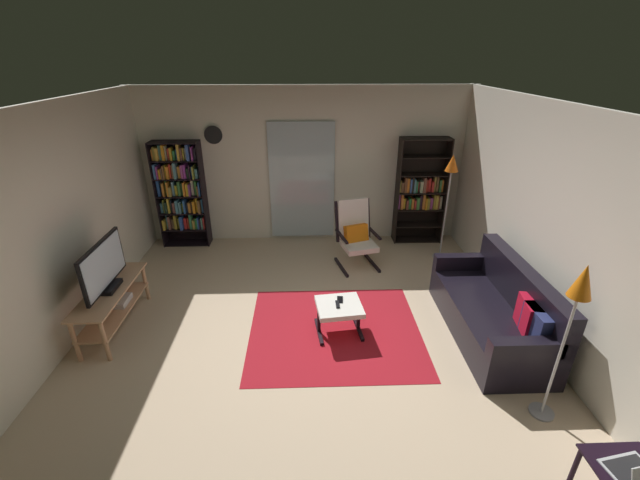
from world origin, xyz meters
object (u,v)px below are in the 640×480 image
object	(u,v)px
lounge_armchair	(356,232)
tv_remote	(338,304)
television	(104,268)
floor_lamp_by_shelf	(451,175)
bookshelf_near_tv	(181,190)
wall_clock	(213,135)
floor_lamp_by_sofa	(577,300)
bookshelf_near_sofa	(420,192)
leather_sofa	(496,312)
ottoman	(339,309)
tv_stand	(113,301)
cell_phone	(340,300)

from	to	relation	value
lounge_armchair	tv_remote	distance (m)	1.78
television	floor_lamp_by_shelf	size ratio (longest dim) A/B	0.57
bookshelf_near_tv	wall_clock	bearing A→B (deg)	12.35
floor_lamp_by_sofa	bookshelf_near_sofa	bearing A→B (deg)	93.39
floor_lamp_by_shelf	leather_sofa	bearing A→B (deg)	-89.74
ottoman	floor_lamp_by_shelf	distance (m)	2.81
ottoman	tv_stand	bearing A→B (deg)	175.58
tv_stand	floor_lamp_by_shelf	xyz separation A→B (m)	(4.50, 1.67, 1.02)
television	leather_sofa	size ratio (longest dim) A/B	0.51
bookshelf_near_tv	tv_remote	world-z (taller)	bookshelf_near_tv
floor_lamp_by_shelf	tv_stand	bearing A→B (deg)	-159.62
television	floor_lamp_by_shelf	bearing A→B (deg)	20.59
television	tv_remote	xyz separation A→B (m)	(2.67, -0.20, -0.43)
television	lounge_armchair	size ratio (longest dim) A/B	0.94
bookshelf_near_tv	cell_phone	world-z (taller)	bookshelf_near_tv
floor_lamp_by_sofa	floor_lamp_by_shelf	world-z (taller)	floor_lamp_by_shelf
floor_lamp_by_shelf	wall_clock	world-z (taller)	wall_clock
bookshelf_near_tv	wall_clock	size ratio (longest dim) A/B	6.14
bookshelf_near_sofa	floor_lamp_by_shelf	size ratio (longest dim) A/B	1.07
cell_phone	wall_clock	xyz separation A→B (m)	(-1.86, 2.60, 1.46)
ottoman	leather_sofa	bearing A→B (deg)	-3.78
bookshelf_near_tv	bookshelf_near_sofa	distance (m)	4.03
leather_sofa	bookshelf_near_sofa	bearing A→B (deg)	95.15
bookshelf_near_tv	tv_remote	xyz separation A→B (m)	(2.43, -2.57, -0.58)
floor_lamp_by_shelf	bookshelf_near_sofa	bearing A→B (deg)	108.50
cell_phone	floor_lamp_by_shelf	world-z (taller)	floor_lamp_by_shelf
lounge_armchair	ottoman	distance (m)	1.78
leather_sofa	tv_remote	xyz separation A→B (m)	(-1.83, 0.11, 0.08)
tv_remote	leather_sofa	bearing A→B (deg)	-4.71
leather_sofa	lounge_armchair	bearing A→B (deg)	127.79
tv_stand	ottoman	world-z (taller)	tv_stand
television	tv_remote	size ratio (longest dim) A/B	6.65
bookshelf_near_sofa	tv_remote	world-z (taller)	bookshelf_near_sofa
ottoman	wall_clock	distance (m)	3.61
leather_sofa	television	bearing A→B (deg)	176.07
floor_lamp_by_sofa	television	bearing A→B (deg)	161.91
cell_phone	floor_lamp_by_shelf	xyz separation A→B (m)	(1.79, 1.78, 0.99)
bookshelf_near_tv	tv_remote	size ratio (longest dim) A/B	12.37
floor_lamp_by_shelf	wall_clock	xyz separation A→B (m)	(-3.65, 0.82, 0.47)
bookshelf_near_tv	wall_clock	distance (m)	1.08
leather_sofa	floor_lamp_by_shelf	world-z (taller)	floor_lamp_by_shelf
lounge_armchair	floor_lamp_by_shelf	xyz separation A→B (m)	(1.42, 0.16, 0.84)
ottoman	wall_clock	size ratio (longest dim) A/B	1.98
wall_clock	television	bearing A→B (deg)	-108.67
floor_lamp_by_sofa	tv_remote	bearing A→B (deg)	145.13
bookshelf_near_tv	floor_lamp_by_sofa	size ratio (longest dim) A/B	1.13
leather_sofa	ottoman	bearing A→B (deg)	176.22
bookshelf_near_sofa	floor_lamp_by_sofa	size ratio (longest dim) A/B	1.15
ottoman	wall_clock	bearing A→B (deg)	124.41
floor_lamp_by_shelf	floor_lamp_by_sofa	bearing A→B (deg)	-90.10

